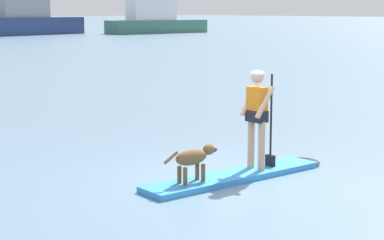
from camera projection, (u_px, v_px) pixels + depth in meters
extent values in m
plane|color=slate|center=(233.00, 179.00, 11.12)|extent=(400.00, 400.00, 0.00)
cube|color=#338CD8|center=(233.00, 176.00, 11.11)|extent=(3.54, 1.06, 0.10)
ellipsoid|color=black|center=(303.00, 162.00, 12.18)|extent=(0.63, 0.69, 0.10)
cylinder|color=tan|center=(251.00, 144.00, 11.45)|extent=(0.12, 0.12, 0.86)
cylinder|color=tan|center=(262.00, 146.00, 11.25)|extent=(0.12, 0.12, 0.86)
cube|color=black|center=(257.00, 116.00, 11.27)|extent=(0.26, 0.38, 0.20)
cube|color=orange|center=(257.00, 104.00, 11.23)|extent=(0.24, 0.36, 0.58)
sphere|color=tan|center=(257.00, 77.00, 11.15)|extent=(0.22, 0.22, 0.22)
ellipsoid|color=white|center=(257.00, 73.00, 11.14)|extent=(0.23, 0.23, 0.11)
cylinder|color=tan|center=(249.00, 100.00, 11.37)|extent=(0.43, 0.14, 0.54)
cylinder|color=tan|center=(265.00, 102.00, 11.08)|extent=(0.43, 0.14, 0.54)
cylinder|color=black|center=(271.00, 120.00, 11.50)|extent=(0.04, 0.04, 1.64)
cube|color=black|center=(270.00, 160.00, 11.62)|extent=(0.10, 0.19, 0.20)
ellipsoid|color=brown|center=(191.00, 157.00, 10.48)|extent=(0.63, 0.29, 0.26)
ellipsoid|color=brown|center=(209.00, 149.00, 10.69)|extent=(0.24, 0.18, 0.18)
ellipsoid|color=#503923|center=(214.00, 150.00, 10.76)|extent=(0.13, 0.09, 0.08)
cylinder|color=brown|center=(171.00, 158.00, 10.22)|extent=(0.27, 0.08, 0.18)
cylinder|color=brown|center=(197.00, 171.00, 10.69)|extent=(0.07, 0.07, 0.28)
cylinder|color=brown|center=(203.00, 173.00, 10.57)|extent=(0.07, 0.07, 0.28)
cylinder|color=brown|center=(179.00, 174.00, 10.47)|extent=(0.07, 0.07, 0.28)
cylinder|color=brown|center=(185.00, 176.00, 10.35)|extent=(0.07, 0.07, 0.28)
cube|color=navy|center=(32.00, 26.00, 71.52)|extent=(13.05, 3.64, 1.89)
cube|color=gray|center=(23.00, 6.00, 70.48)|extent=(5.94, 2.36, 2.41)
cylinder|color=silver|center=(23.00, 6.00, 70.48)|extent=(4.50, 0.57, 0.14)
cube|color=#3F7266|center=(157.00, 27.00, 76.73)|extent=(12.66, 5.09, 1.52)
cube|color=silver|center=(151.00, 10.00, 75.76)|extent=(5.84, 3.25, 2.38)
cylinder|color=silver|center=(151.00, 10.00, 75.76)|extent=(4.28, 0.80, 0.14)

